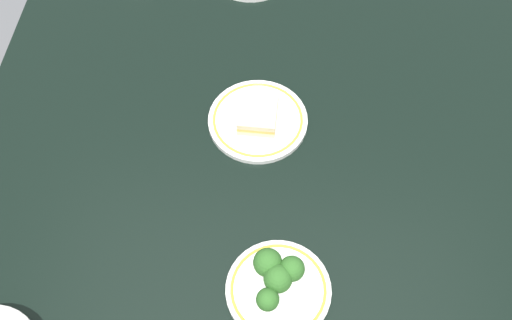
{
  "coord_description": "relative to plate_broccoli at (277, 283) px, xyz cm",
  "views": [
    {
      "loc": [
        58.37,
        5.43,
        101.39
      ],
      "look_at": [
        0.0,
        0.0,
        6.0
      ],
      "focal_mm": 42.57,
      "sensor_mm": 36.0,
      "label": 1
    }
  ],
  "objects": [
    {
      "name": "dining_table",
      "position": [
        -23.51,
        -5.71,
        -4.46
      ],
      "size": [
        157.39,
        110.84,
        4.0
      ],
      "primitive_type": "cube",
      "color": "black",
      "rests_on": "ground"
    },
    {
      "name": "plate_broccoli",
      "position": [
        0.0,
        0.0,
        0.0
      ],
      "size": [
        17.55,
        17.55,
        7.26
      ],
      "color": "white",
      "rests_on": "dining_table"
    },
    {
      "name": "plate_sandwich",
      "position": [
        -33.42,
        -6.27,
        -1.26
      ],
      "size": [
        19.43,
        19.43,
        4.29
      ],
      "color": "white",
      "rests_on": "dining_table"
    }
  ]
}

